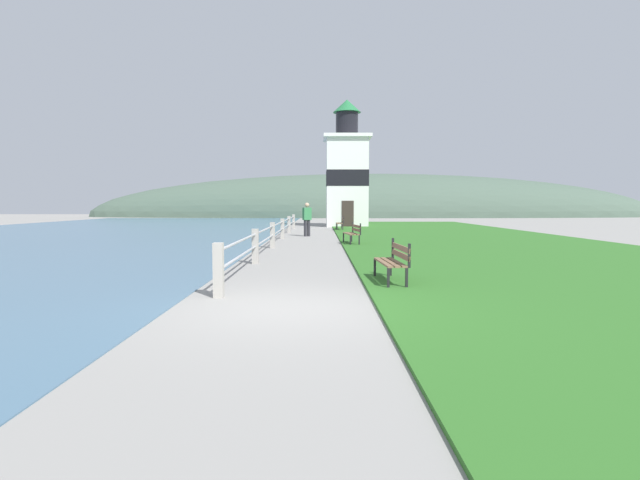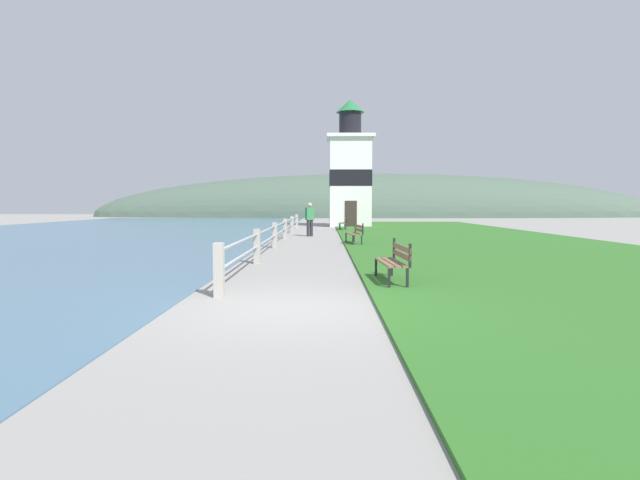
{
  "view_description": "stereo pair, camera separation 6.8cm",
  "coord_description": "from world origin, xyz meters",
  "px_view_note": "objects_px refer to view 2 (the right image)",
  "views": [
    {
      "loc": [
        0.52,
        -8.14,
        1.72
      ],
      "look_at": [
        0.43,
        11.73,
        0.3
      ],
      "focal_mm": 28.0,
      "sensor_mm": 36.0,
      "label": 1
    },
    {
      "loc": [
        0.59,
        -8.14,
        1.72
      ],
      "look_at": [
        0.43,
        11.73,
        0.3
      ],
      "focal_mm": 28.0,
      "sensor_mm": 36.0,
      "label": 2
    }
  ],
  "objects_px": {
    "park_bench_near": "(395,259)",
    "lighthouse": "(350,174)",
    "person_strolling": "(310,218)",
    "park_bench_far": "(344,222)",
    "park_bench_midway": "(356,232)"
  },
  "relations": [
    {
      "from": "park_bench_near",
      "to": "lighthouse",
      "type": "bearing_deg",
      "value": -94.28
    },
    {
      "from": "park_bench_far",
      "to": "person_strolling",
      "type": "bearing_deg",
      "value": 72.0
    },
    {
      "from": "park_bench_far",
      "to": "park_bench_midway",
      "type": "bearing_deg",
      "value": 90.09
    },
    {
      "from": "park_bench_near",
      "to": "person_strolling",
      "type": "height_order",
      "value": "person_strolling"
    },
    {
      "from": "park_bench_midway",
      "to": "lighthouse",
      "type": "relative_size",
      "value": 0.17
    },
    {
      "from": "park_bench_far",
      "to": "lighthouse",
      "type": "relative_size",
      "value": 0.19
    },
    {
      "from": "park_bench_far",
      "to": "person_strolling",
      "type": "distance_m",
      "value": 6.81
    },
    {
      "from": "park_bench_midway",
      "to": "lighthouse",
      "type": "height_order",
      "value": "lighthouse"
    },
    {
      "from": "park_bench_midway",
      "to": "park_bench_far",
      "type": "distance_m",
      "value": 11.99
    },
    {
      "from": "park_bench_midway",
      "to": "person_strolling",
      "type": "distance_m",
      "value": 5.94
    },
    {
      "from": "park_bench_near",
      "to": "park_bench_midway",
      "type": "height_order",
      "value": "same"
    },
    {
      "from": "park_bench_far",
      "to": "person_strolling",
      "type": "xyz_separation_m",
      "value": [
        -2.09,
        -6.46,
        0.44
      ]
    },
    {
      "from": "park_bench_near",
      "to": "lighthouse",
      "type": "height_order",
      "value": "lighthouse"
    },
    {
      "from": "person_strolling",
      "to": "park_bench_near",
      "type": "bearing_deg",
      "value": 160.14
    },
    {
      "from": "park_bench_near",
      "to": "lighthouse",
      "type": "xyz_separation_m",
      "value": [
        0.49,
        28.46,
        3.58
      ]
    }
  ]
}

